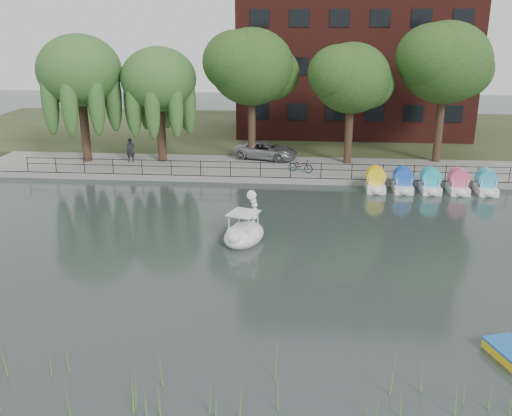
# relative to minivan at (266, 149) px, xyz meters

# --- Properties ---
(ground_plane) EXTENTS (120.00, 120.00, 0.00)m
(ground_plane) POSITION_rel_minivan_xyz_m (-0.03, -18.24, -1.14)
(ground_plane) COLOR #3F4D4B
(promenade) EXTENTS (40.00, 6.00, 0.40)m
(promenade) POSITION_rel_minivan_xyz_m (-0.03, -2.24, -0.94)
(promenade) COLOR gray
(promenade) RESTS_ON ground_plane
(kerb) EXTENTS (40.00, 0.25, 0.40)m
(kerb) POSITION_rel_minivan_xyz_m (-0.03, -5.19, -0.94)
(kerb) COLOR gray
(kerb) RESTS_ON ground_plane
(land_strip) EXTENTS (60.00, 22.00, 0.36)m
(land_strip) POSITION_rel_minivan_xyz_m (-0.03, 11.76, -0.96)
(land_strip) COLOR #47512D
(land_strip) RESTS_ON ground_plane
(railing) EXTENTS (32.00, 0.05, 1.00)m
(railing) POSITION_rel_minivan_xyz_m (-0.03, -4.99, 0.01)
(railing) COLOR black
(railing) RESTS_ON promenade
(apartment_building) EXTENTS (20.00, 10.07, 18.00)m
(apartment_building) POSITION_rel_minivan_xyz_m (6.97, 11.73, 8.22)
(apartment_building) COLOR #4C1E16
(apartment_building) RESTS_ON land_strip
(willow_left) EXTENTS (5.88, 5.88, 9.01)m
(willow_left) POSITION_rel_minivan_xyz_m (-13.03, -1.74, 5.73)
(willow_left) COLOR #473323
(willow_left) RESTS_ON promenade
(willow_mid) EXTENTS (5.32, 5.32, 8.15)m
(willow_mid) POSITION_rel_minivan_xyz_m (-7.53, -1.24, 5.11)
(willow_mid) COLOR #473323
(willow_mid) RESTS_ON promenade
(broadleaf_center) EXTENTS (6.00, 6.00, 9.25)m
(broadleaf_center) POSITION_rel_minivan_xyz_m (-1.03, -0.24, 5.92)
(broadleaf_center) COLOR #473323
(broadleaf_center) RESTS_ON promenade
(broadleaf_right) EXTENTS (5.40, 5.40, 8.32)m
(broadleaf_right) POSITION_rel_minivan_xyz_m (5.97, -0.74, 5.25)
(broadleaf_right) COLOR #473323
(broadleaf_right) RESTS_ON promenade
(broadleaf_far) EXTENTS (6.30, 6.30, 9.71)m
(broadleaf_far) POSITION_rel_minivan_xyz_m (12.47, 0.26, 6.26)
(broadleaf_far) COLOR #473323
(broadleaf_far) RESTS_ON promenade
(minivan) EXTENTS (3.71, 5.76, 1.48)m
(minivan) POSITION_rel_minivan_xyz_m (0.00, 0.00, 0.00)
(minivan) COLOR gray
(minivan) RESTS_ON promenade
(bicycle) EXTENTS (1.10, 1.82, 1.00)m
(bicycle) POSITION_rel_minivan_xyz_m (2.62, -3.66, -0.24)
(bicycle) COLOR gray
(bicycle) RESTS_ON promenade
(pedestrian) EXTENTS (0.77, 0.57, 1.98)m
(pedestrian) POSITION_rel_minivan_xyz_m (-9.74, -1.81, 0.25)
(pedestrian) COLOR black
(pedestrian) RESTS_ON promenade
(swan_boat) EXTENTS (2.54, 3.19, 2.36)m
(swan_boat) POSITION_rel_minivan_xyz_m (0.01, -15.48, -0.62)
(swan_boat) COLOR white
(swan_boat) RESTS_ON ground_plane
(pedal_boat_row) EXTENTS (7.95, 1.70, 1.40)m
(pedal_boat_row) POSITION_rel_minivan_xyz_m (10.77, -6.26, -0.53)
(pedal_boat_row) COLOR white
(pedal_boat_row) RESTS_ON ground_plane
(reed_bank) EXTENTS (24.00, 2.40, 1.20)m
(reed_bank) POSITION_rel_minivan_xyz_m (1.97, -27.74, -0.54)
(reed_bank) COLOR #669938
(reed_bank) RESTS_ON ground_plane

